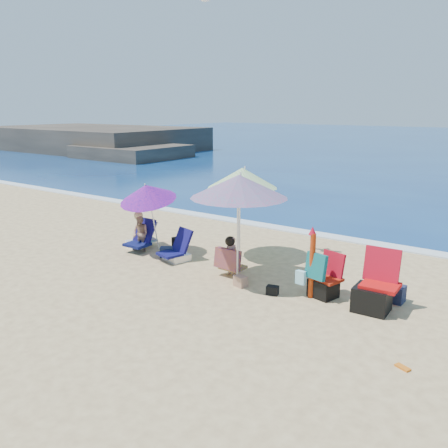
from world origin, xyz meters
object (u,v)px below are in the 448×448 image
Objects in this scene: chair_rainbow at (142,239)px; umbrella_turquoise at (239,186)px; furled_umbrella at (312,259)px; chair_navy at (177,252)px; camp_chair_left at (374,293)px; camp_chair_right at (323,281)px; person_left at (140,233)px; person_center at (230,257)px; umbrella_striped at (242,178)px; umbrella_blue at (147,193)px.

umbrella_turquoise is at bearing -10.16° from chair_rainbow.
chair_navy is (-3.63, 0.22, -0.58)m from furled_umbrella.
chair_rainbow is at bearing 175.79° from camp_chair_left.
camp_chair_left is at bearing -4.21° from chair_rainbow.
furled_umbrella is 0.50m from camp_chair_right.
person_left is (-3.21, 0.29, -1.56)m from umbrella_turquoise.
person_center is at bearing 178.07° from furled_umbrella.
umbrella_turquoise is 2.84× the size of person_center.
camp_chair_left is (1.19, 0.11, -0.44)m from furled_umbrella.
umbrella_striped is 2.38m from chair_navy.
umbrella_blue is at bearing 179.21° from camp_chair_left.
furled_umbrella reaches higher than camp_chair_left.
person_left is (-6.07, 0.13, 0.14)m from camp_chair_left.
camp_chair_right is at bearing 178.11° from camp_chair_left.
chair_rainbow is 6.40m from camp_chair_left.
umbrella_blue is 1.83× the size of person_left.
camp_chair_right is (2.71, -1.24, -1.63)m from umbrella_striped.
umbrella_blue is 2.21× the size of chair_navy.
camp_chair_left is (2.86, 0.16, -1.70)m from umbrella_turquoise.
person_center is at bearing -5.14° from chair_navy.
chair_rainbow is 0.75× the size of camp_chair_left.
person_center is at bearing -66.33° from umbrella_striped.
umbrella_turquoise is 1.34× the size of umbrella_blue.
umbrella_blue is 2.82m from person_center.
person_left is at bearing 174.83° from umbrella_turquoise.
furled_umbrella is 1.28m from camp_chair_left.
umbrella_striped is 3.39m from camp_chair_right.
chair_navy is at bearing 174.86° from person_center.
umbrella_turquoise reaches higher than person_left.
chair_navy is at bearing 176.58° from furled_umbrella.
umbrella_turquoise reaches higher than umbrella_blue.
umbrella_turquoise is 2.28× the size of camp_chair_left.
camp_chair_right is at bearing 2.19° from person_center.
umbrella_turquoise is at bearing -58.91° from umbrella_striped.
umbrella_striped reaches higher than chair_rainbow.
umbrella_blue is 2.08× the size of camp_chair_right.
person_left is (-5.05, 0.09, 0.14)m from camp_chair_right.
umbrella_turquoise is 3.58m from person_left.
umbrella_blue reaches higher than person_left.
umbrella_turquoise reaches higher than camp_chair_left.
person_center is at bearing -2.80° from umbrella_blue.
umbrella_turquoise is at bearing -178.30° from furled_umbrella.
person_left is (-2.34, -1.15, -1.48)m from umbrella_striped.
umbrella_blue is at bearing -178.42° from chair_navy.
furled_umbrella is 1.98m from person_center.
furled_umbrella reaches higher than person_center.
person_left is at bearing -153.91° from umbrella_striped.
umbrella_blue is 2.27× the size of chair_rainbow.
person_center is (-2.13, -0.08, 0.11)m from camp_chair_right.
umbrella_turquoise is at bearing -21.83° from person_center.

